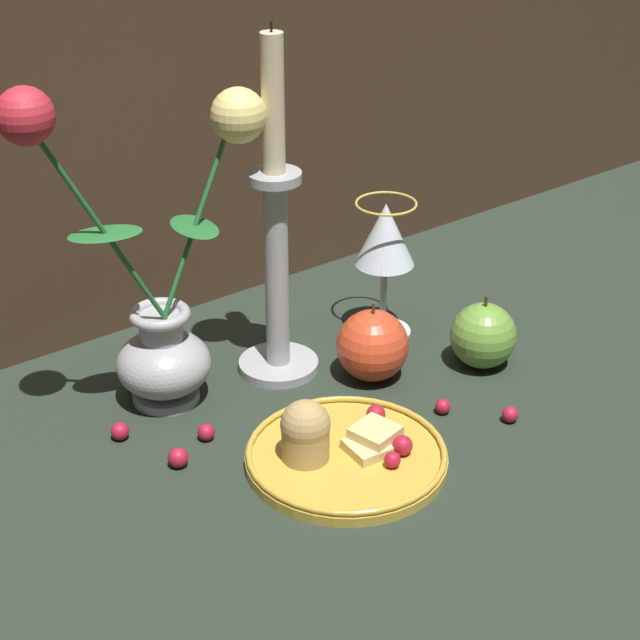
{
  "coord_description": "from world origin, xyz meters",
  "views": [
    {
      "loc": [
        -0.57,
        -0.74,
        0.6
      ],
      "look_at": [
        -0.0,
        0.0,
        0.1
      ],
      "focal_mm": 60.0,
      "sensor_mm": 36.0,
      "label": 1
    }
  ],
  "objects": [
    {
      "name": "berry_front_center",
      "position": [
        0.09,
        -0.08,
        0.01
      ],
      "size": [
        0.02,
        0.02,
        0.02
      ],
      "primitive_type": "sphere",
      "color": "#AD192D",
      "rests_on": "ground_plane"
    },
    {
      "name": "candlestick",
      "position": [
        0.01,
        0.09,
        0.14
      ],
      "size": [
        0.09,
        0.09,
        0.38
      ],
      "color": "#A3A3A8",
      "rests_on": "ground_plane"
    },
    {
      "name": "berry_near_plate",
      "position": [
        -0.19,
        0.07,
        0.01
      ],
      "size": [
        0.02,
        0.02,
        0.02
      ],
      "primitive_type": "sphere",
      "color": "#AD192D",
      "rests_on": "ground_plane"
    },
    {
      "name": "berry_under_candlestick",
      "position": [
        -0.13,
        0.02,
        0.01
      ],
      "size": [
        0.02,
        0.02,
        0.02
      ],
      "primitive_type": "sphere",
      "color": "#AD192D",
      "rests_on": "ground_plane"
    },
    {
      "name": "berry_by_glass_stem",
      "position": [
        -0.17,
        -0.0,
        0.01
      ],
      "size": [
        0.02,
        0.02,
        0.02
      ],
      "primitive_type": "sphere",
      "color": "#AD192D",
      "rests_on": "ground_plane"
    },
    {
      "name": "plate_with_pastries",
      "position": [
        -0.05,
        -0.09,
        0.02
      ],
      "size": [
        0.19,
        0.19,
        0.07
      ],
      "color": "gold",
      "rests_on": "ground_plane"
    },
    {
      "name": "apple_near_glass",
      "position": [
        0.08,
        0.01,
        0.04
      ],
      "size": [
        0.08,
        0.08,
        0.09
      ],
      "color": "#D14223",
      "rests_on": "ground_plane"
    },
    {
      "name": "wine_glass",
      "position": [
        0.15,
        0.09,
        0.12
      ],
      "size": [
        0.07,
        0.07,
        0.16
      ],
      "color": "silver",
      "rests_on": "ground_plane"
    },
    {
      "name": "ground_plane",
      "position": [
        0.0,
        0.0,
        0.0
      ],
      "size": [
        2.4,
        2.4,
        0.0
      ],
      "primitive_type": "plane",
      "color": "#232D23",
      "rests_on": "ground"
    },
    {
      "name": "apple_beside_vase",
      "position": [
        0.19,
        -0.04,
        0.04
      ],
      "size": [
        0.07,
        0.07,
        0.08
      ],
      "color": "#669938",
      "rests_on": "ground_plane"
    },
    {
      "name": "vase",
      "position": [
        -0.12,
        0.11,
        0.12
      ],
      "size": [
        0.27,
        0.1,
        0.36
      ],
      "color": "#A3A3A8",
      "rests_on": "ground_plane"
    },
    {
      "name": "berry_far_right",
      "position": [
        0.13,
        -0.14,
        0.01
      ],
      "size": [
        0.02,
        0.02,
        0.02
      ],
      "primitive_type": "sphere",
      "color": "#AD192D",
      "rests_on": "ground_plane"
    }
  ]
}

